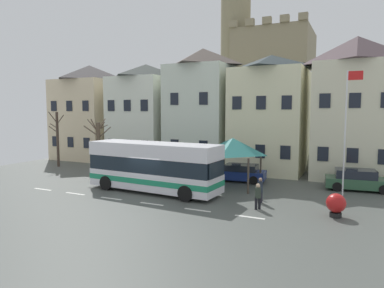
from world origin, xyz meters
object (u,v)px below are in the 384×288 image
Objects in this scene: transit_bus at (154,167)px; parked_car_00 at (130,164)px; townhouse_00 at (91,112)px; townhouse_01 at (146,114)px; harbour_buoy at (336,204)px; bus_shelter at (233,146)px; townhouse_03 at (270,114)px; townhouse_02 at (203,108)px; flagpole at (347,125)px; pedestrian_01 at (258,195)px; parked_car_01 at (358,180)px; parked_car_02 at (239,173)px; public_bench at (212,174)px; bare_tree_01 at (58,138)px; hilltop_castle at (273,103)px; townhouse_04 at (355,109)px; bare_tree_00 at (98,148)px; pedestrian_00 at (260,190)px.

parked_car_00 is (-6.02, 5.66, -0.99)m from transit_bus.
townhouse_00 is 7.54m from townhouse_01.
townhouse_00 is 30.11m from harbour_buoy.
bus_shelter is (12.35, -7.77, -2.24)m from townhouse_01.
townhouse_02 is at bearing -178.03° from townhouse_03.
townhouse_03 is 1.09× the size of transit_bus.
harbour_buoy is at bearing -92.45° from flagpole.
bus_shelter is 6.28m from pedestrian_01.
townhouse_01 is at bearing 159.76° from parked_car_01.
bus_shelter is at bearing 89.99° from parked_car_02.
public_bench is 16.50m from bare_tree_01.
townhouse_00 is 1.32× the size of flagpole.
transit_bus is (-1.29, -31.06, -4.88)m from hilltop_castle.
pedestrian_01 is (6.25, -32.23, -5.75)m from hilltop_castle.
hilltop_castle is at bearing 118.27° from townhouse_04.
bus_shelter is 10.77m from parked_car_00.
townhouse_04 is 21.05m from bare_tree_00.
public_bench is 10.61m from flagpole.
hilltop_castle is at bearing 82.00° from parked_car_00.
townhouse_03 is at bearing 18.21° from bare_tree_01.
parked_car_02 is 11.75m from bare_tree_00.
pedestrian_00 is at bearing -44.73° from public_bench.
flagpole reaches higher than bare_tree_00.
townhouse_04 is at bearing 28.02° from public_bench.
bare_tree_00 reaches higher than bus_shelter.
townhouse_00 is 14.23m from townhouse_02.
townhouse_02 is 8.94m from parked_car_00.
townhouse_04 is 1.40× the size of flagpole.
public_bench is at bearing 145.02° from bus_shelter.
pedestrian_00 is at bearing -79.70° from townhouse_03.
townhouse_04 is 2.68× the size of parked_car_02.
public_bench is at bearing -18.90° from townhouse_00.
townhouse_01 is 23.60m from harbour_buoy.
hilltop_castle is 11.07× the size of bus_shelter.
townhouse_01 is 0.99× the size of townhouse_03.
flagpole is at bearing 163.49° from parked_car_02.
townhouse_03 is at bearing 0.37° from townhouse_00.
public_bench is at bearing 173.95° from flagpole.
bare_tree_00 is (-6.90, 2.53, 0.77)m from transit_bus.
bus_shelter is 8.98m from parked_car_01.
townhouse_03 is 13.67m from pedestrian_01.
parked_car_01 is at bearing 18.33° from bus_shelter.
townhouse_00 is 28.24m from flagpole.
townhouse_00 is at bearing 159.04° from bus_shelter.
hilltop_castle reaches higher than parked_car_00.
transit_bus is 2.67× the size of bus_shelter.
parked_car_01 is 26.96m from bare_tree_01.
hilltop_castle reaches higher than pedestrian_01.
bare_tree_01 reaches higher than pedestrian_00.
hilltop_castle reaches higher than bus_shelter.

